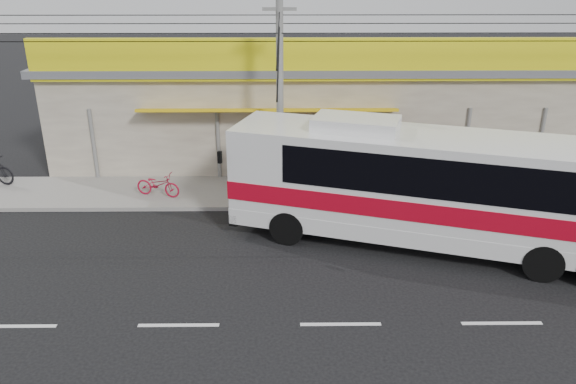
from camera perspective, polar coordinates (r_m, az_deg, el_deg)
ground at (r=16.38m, az=4.51°, el=-8.18°), size 120.00×120.00×0.00m
sidewalk at (r=21.73m, az=3.20°, el=-0.00°), size 30.00×3.20×0.15m
lane_markings at (r=14.29m, az=5.37°, el=-13.25°), size 50.00×0.12×0.01m
storefront_building at (r=26.34m, az=2.54°, el=9.06°), size 22.60×9.20×5.70m
coach_bus at (r=17.53m, az=15.93°, el=0.76°), size 13.05×6.55×3.96m
motorbike_red at (r=21.54m, az=-13.08°, el=0.75°), size 1.83×1.06×0.91m
utility_pole at (r=19.58m, az=-0.87°, el=16.42°), size 34.00×14.00×7.64m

